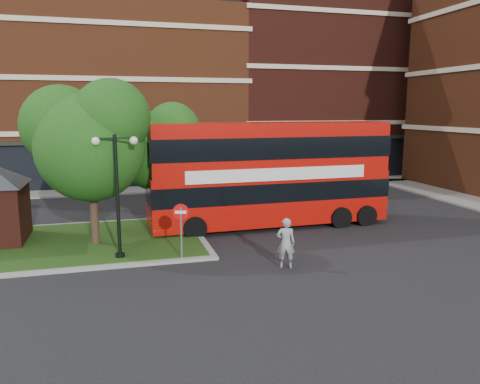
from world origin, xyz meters
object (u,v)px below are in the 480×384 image
object	(u,v)px
car_silver	(196,184)
car_white	(314,179)
bus	(269,167)
woman	(286,243)

from	to	relation	value
car_silver	car_white	world-z (taller)	car_white
bus	car_white	distance (m)	12.98
car_silver	car_white	bearing A→B (deg)	-92.17
car_silver	car_white	distance (m)	9.22
car_white	car_silver	bearing A→B (deg)	83.27
woman	car_white	distance (m)	18.95
woman	car_white	bearing A→B (deg)	-100.30
woman	car_white	size ratio (longest dim) A/B	0.48
car_white	bus	bearing A→B (deg)	138.68
bus	car_white	size ratio (longest dim) A/B	3.04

